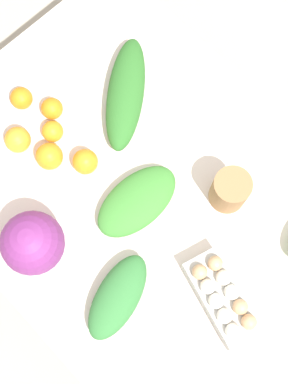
{
  "coord_description": "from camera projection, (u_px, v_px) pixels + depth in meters",
  "views": [
    {
      "loc": [
        0.31,
        -0.3,
        2.34
      ],
      "look_at": [
        0.0,
        0.0,
        0.78
      ],
      "focal_mm": 50.0,
      "sensor_mm": 36.0,
      "label": 1
    }
  ],
  "objects": [
    {
      "name": "orange_1",
      "position": [
        21.0,
        98.0,
        1.69
      ],
      "size": [
        0.07,
        0.07,
        0.07
      ],
      "primitive_type": "sphere",
      "color": "orange",
      "rests_on": "dining_table"
    },
    {
      "name": "dining_table",
      "position": [
        144.0,
        201.0,
        1.73
      ],
      "size": [
        1.37,
        1.01,
        0.76
      ],
      "color": "silver",
      "rests_on": "ground_plane"
    },
    {
      "name": "orange_2",
      "position": [
        49.0,
        156.0,
        1.63
      ],
      "size": [
        0.08,
        0.08,
        0.08
      ],
      "primitive_type": "sphere",
      "color": "orange",
      "rests_on": "dining_table"
    },
    {
      "name": "greens_bunch_beet_tops",
      "position": [
        126.0,
        93.0,
        1.68
      ],
      "size": [
        0.34,
        0.37,
        0.08
      ],
      "primitive_type": "ellipsoid",
      "rotation": [
        0.0,
        0.0,
        5.4
      ],
      "color": "#2D6B28",
      "rests_on": "dining_table"
    },
    {
      "name": "greens_bunch_chard",
      "position": [
        137.0,
        201.0,
        1.6
      ],
      "size": [
        0.16,
        0.29,
        0.07
      ],
      "primitive_type": "ellipsoid",
      "rotation": [
        0.0,
        0.0,
        1.54
      ],
      "color": "#3D8433",
      "rests_on": "dining_table"
    },
    {
      "name": "ground_plane",
      "position": [
        144.0,
        238.0,
        2.37
      ],
      "size": [
        8.0,
        8.0,
        0.0
      ],
      "primitive_type": "plane",
      "color": "#B2A899"
    },
    {
      "name": "orange_4",
      "position": [
        18.0,
        140.0,
        1.64
      ],
      "size": [
        0.08,
        0.08,
        0.08
      ],
      "primitive_type": "sphere",
      "color": "orange",
      "rests_on": "dining_table"
    },
    {
      "name": "paper_bag",
      "position": [
        230.0,
        190.0,
        1.57
      ],
      "size": [
        0.11,
        0.11,
        0.13
      ],
      "primitive_type": "cylinder",
      "color": "#997047",
      "rests_on": "dining_table"
    },
    {
      "name": "egg_carton",
      "position": [
        222.0,
        297.0,
        1.51
      ],
      "size": [
        0.29,
        0.18,
        0.09
      ],
      "rotation": [
        0.0,
        0.0,
        2.88
      ],
      "color": "#B7B7B2",
      "rests_on": "dining_table"
    },
    {
      "name": "orange_5",
      "position": [
        85.0,
        162.0,
        1.62
      ],
      "size": [
        0.08,
        0.08,
        0.08
      ],
      "primitive_type": "sphere",
      "color": "orange",
      "rests_on": "dining_table"
    },
    {
      "name": "cabbage_purple",
      "position": [
        33.0,
        243.0,
        1.51
      ],
      "size": [
        0.18,
        0.18,
        0.18
      ],
      "primitive_type": "sphere",
      "color": "#7A2D75",
      "rests_on": "dining_table"
    },
    {
      "name": "orange_0",
      "position": [
        53.0,
        131.0,
        1.66
      ],
      "size": [
        0.07,
        0.07,
        0.07
      ],
      "primitive_type": "sphere",
      "color": "orange",
      "rests_on": "dining_table"
    },
    {
      "name": "greens_bunch_scallion",
      "position": [
        118.0,
        297.0,
        1.52
      ],
      "size": [
        0.2,
        0.29,
        0.08
      ],
      "primitive_type": "ellipsoid",
      "rotation": [
        0.0,
        0.0,
        5.02
      ],
      "color": "#337538",
      "rests_on": "dining_table"
    },
    {
      "name": "orange_3",
      "position": [
        52.0,
        109.0,
        1.68
      ],
      "size": [
        0.07,
        0.07,
        0.07
      ],
      "primitive_type": "sphere",
      "color": "orange",
      "rests_on": "dining_table"
    }
  ]
}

